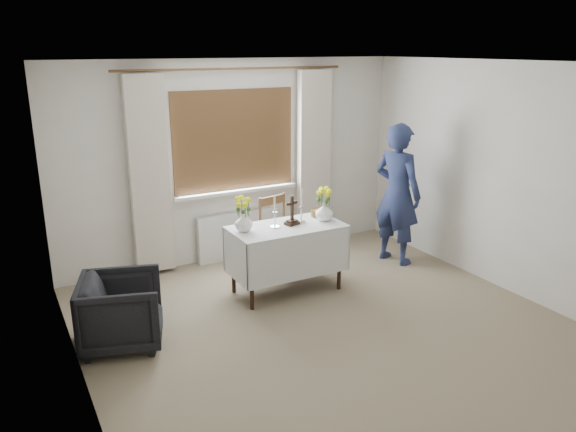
% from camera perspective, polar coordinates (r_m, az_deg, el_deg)
% --- Properties ---
extents(ground, '(5.00, 5.00, 0.00)m').
position_cam_1_polar(ground, '(5.42, 5.57, -12.29)').
color(ground, '#826E5A').
rests_on(ground, ground).
extents(altar_table, '(1.24, 0.64, 0.76)m').
position_cam_1_polar(altar_table, '(6.22, -0.13, -4.37)').
color(altar_table, silver).
rests_on(altar_table, ground).
extents(wooden_chair, '(0.50, 0.50, 0.92)m').
position_cam_1_polar(wooden_chair, '(6.72, -0.63, -2.01)').
color(wooden_chair, brown).
rests_on(wooden_chair, ground).
extents(armchair, '(0.90, 0.88, 0.66)m').
position_cam_1_polar(armchair, '(5.38, -16.55, -9.26)').
color(armchair, black).
rests_on(armchair, ground).
extents(person, '(0.59, 0.74, 1.76)m').
position_cam_1_polar(person, '(7.08, 11.05, 2.21)').
color(person, navy).
rests_on(person, ground).
extents(radiator, '(1.10, 0.10, 0.60)m').
position_cam_1_polar(radiator, '(7.26, -5.04, -1.96)').
color(radiator, silver).
rests_on(radiator, ground).
extents(wooden_cross, '(0.17, 0.14, 0.32)m').
position_cam_1_polar(wooden_cross, '(6.10, 0.42, 0.58)').
color(wooden_cross, black).
rests_on(wooden_cross, altar_table).
extents(candlestick_left, '(0.12, 0.12, 0.36)m').
position_cam_1_polar(candlestick_left, '(6.00, -1.35, 0.47)').
color(candlestick_left, white).
rests_on(candlestick_left, altar_table).
extents(candlestick_right, '(0.13, 0.13, 0.38)m').
position_cam_1_polar(candlestick_right, '(6.16, 1.38, 1.02)').
color(candlestick_right, white).
rests_on(candlestick_right, altar_table).
extents(flower_vase_left, '(0.21, 0.21, 0.20)m').
position_cam_1_polar(flower_vase_left, '(5.92, -4.52, -0.62)').
color(flower_vase_left, white).
rests_on(flower_vase_left, altar_table).
extents(flower_vase_right, '(0.25, 0.25, 0.20)m').
position_cam_1_polar(flower_vase_right, '(6.27, 3.69, 0.44)').
color(flower_vase_right, white).
rests_on(flower_vase_right, altar_table).
extents(wicker_basket, '(0.23, 0.23, 0.08)m').
position_cam_1_polar(wicker_basket, '(6.45, 3.24, 0.31)').
color(wicker_basket, brown).
rests_on(wicker_basket, altar_table).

